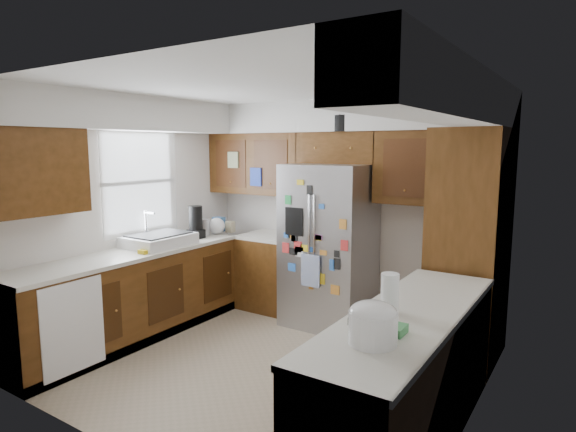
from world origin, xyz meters
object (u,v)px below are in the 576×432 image
object	(u,v)px
pantry	(469,246)
rice_cooker	(373,322)
fridge	(329,245)
paper_towel	(390,293)

from	to	relation	value
pantry	rice_cooker	size ratio (longest dim) A/B	7.71
fridge	pantry	bearing A→B (deg)	-2.06
pantry	rice_cooker	xyz separation A→B (m)	(-0.00, -2.23, -0.03)
fridge	paper_towel	distance (m)	2.25
fridge	paper_towel	bearing A→B (deg)	-51.70
rice_cooker	paper_towel	world-z (taller)	paper_towel
pantry	paper_towel	world-z (taller)	pantry
paper_towel	rice_cooker	bearing A→B (deg)	-78.52
fridge	paper_towel	world-z (taller)	fridge
pantry	paper_towel	bearing A→B (deg)	-93.55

